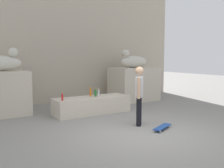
{
  "coord_description": "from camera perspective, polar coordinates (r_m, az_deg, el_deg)",
  "views": [
    {
      "loc": [
        -3.98,
        -4.98,
        1.93
      ],
      "look_at": [
        0.17,
        1.69,
        1.1
      ],
      "focal_mm": 40.84,
      "sensor_mm": 36.0,
      "label": 1
    }
  ],
  "objects": [
    {
      "name": "pedestal_right",
      "position": [
        11.4,
        4.92,
        -0.0
      ],
      "size": [
        1.94,
        1.4,
        1.47
      ],
      "primitive_type": "cube",
      "color": "beige",
      "rests_on": "ground_plane"
    },
    {
      "name": "ledge_block",
      "position": [
        8.84,
        -4.52,
        -4.73
      ],
      "size": [
        2.63,
        0.89,
        0.56
      ],
      "primitive_type": "cube",
      "color": "beige",
      "rests_on": "ground_plane"
    },
    {
      "name": "bottle_green",
      "position": [
        8.88,
        -3.71,
        -2.07
      ],
      "size": [
        0.08,
        0.08,
        0.28
      ],
      "color": "#1E722D",
      "rests_on": "ledge_block"
    },
    {
      "name": "skater",
      "position": [
        7.21,
        6.1,
        -2.04
      ],
      "size": [
        0.39,
        0.43,
        1.67
      ],
      "rotation": [
        0.0,
        0.0,
        3.99
      ],
      "color": "black",
      "rests_on": "ground_plane"
    },
    {
      "name": "facade_wall",
      "position": [
        11.52,
        -11.68,
        13.18
      ],
      "size": [
        11.71,
        0.6,
        6.77
      ],
      "primitive_type": "cube",
      "color": "#B8AA96",
      "rests_on": "ground_plane"
    },
    {
      "name": "bottle_red",
      "position": [
        8.19,
        -11.07,
        -2.94
      ],
      "size": [
        0.06,
        0.06,
        0.26
      ],
      "color": "red",
      "rests_on": "ledge_block"
    },
    {
      "name": "skateboard",
      "position": [
        7.05,
        11.2,
        -9.43
      ],
      "size": [
        0.81,
        0.51,
        0.08
      ],
      "rotation": [
        0.0,
        0.0,
        3.57
      ],
      "color": "navy",
      "rests_on": "ground_plane"
    },
    {
      "name": "ground_plane",
      "position": [
        6.66,
        6.59,
        -10.85
      ],
      "size": [
        40.0,
        40.0,
        0.0
      ],
      "primitive_type": "plane",
      "color": "gray"
    },
    {
      "name": "bottle_clear",
      "position": [
        9.05,
        -3.02,
        -1.96
      ],
      "size": [
        0.06,
        0.06,
        0.27
      ],
      "color": "silver",
      "rests_on": "ledge_block"
    },
    {
      "name": "bottle_orange",
      "position": [
        8.97,
        -4.82,
        -1.85
      ],
      "size": [
        0.07,
        0.07,
        0.33
      ],
      "color": "orange",
      "rests_on": "ledge_block"
    },
    {
      "name": "statue_reclining_right",
      "position": [
        11.31,
        4.84,
        5.13
      ],
      "size": [
        1.68,
        0.89,
        0.78
      ],
      "rotation": [
        0.0,
        0.0,
        3.36
      ],
      "color": "beige",
      "rests_on": "pedestal_right"
    }
  ]
}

